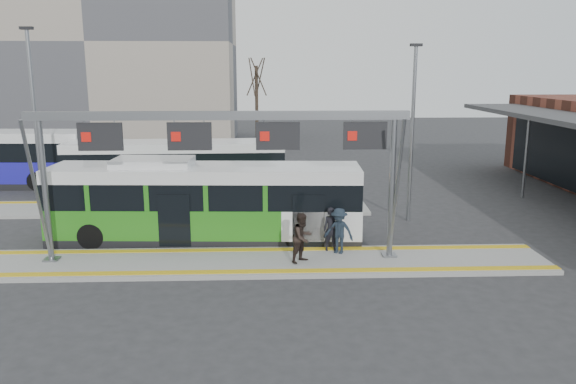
% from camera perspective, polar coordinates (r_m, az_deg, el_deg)
% --- Properties ---
extents(ground, '(120.00, 120.00, 0.00)m').
position_cam_1_polar(ground, '(20.01, -5.31, -7.34)').
color(ground, '#2D2D30').
rests_on(ground, ground).
extents(platform_main, '(22.00, 3.00, 0.15)m').
position_cam_1_polar(platform_main, '(19.99, -5.31, -7.13)').
color(platform_main, gray).
rests_on(platform_main, ground).
extents(platform_second, '(20.00, 3.00, 0.15)m').
position_cam_1_polar(platform_second, '(28.09, -12.63, -1.63)').
color(platform_second, gray).
rests_on(platform_second, ground).
extents(tactile_main, '(22.00, 2.65, 0.02)m').
position_cam_1_polar(tactile_main, '(19.96, -5.32, -6.90)').
color(tactile_main, gold).
rests_on(tactile_main, platform_main).
extents(tactile_second, '(20.00, 0.35, 0.02)m').
position_cam_1_polar(tactile_second, '(29.17, -12.24, -0.92)').
color(tactile_second, gold).
rests_on(tactile_second, platform_second).
extents(gantry, '(13.00, 1.68, 5.20)m').
position_cam_1_polar(gantry, '(19.27, -6.56, 5.05)').
color(gantry, slate).
rests_on(gantry, platform_main).
extents(apartment_block, '(24.50, 12.50, 18.40)m').
position_cam_1_polar(apartment_block, '(56.91, -18.18, 14.30)').
color(apartment_block, gray).
rests_on(apartment_block, ground).
extents(hero_bus, '(12.23, 3.17, 3.33)m').
position_cam_1_polar(hero_bus, '(22.47, -8.43, -1.15)').
color(hero_bus, black).
rests_on(hero_bus, ground).
extents(bg_bus_green, '(11.74, 2.80, 2.92)m').
position_cam_1_polar(bg_bus_green, '(31.10, -11.26, 2.36)').
color(bg_bus_green, black).
rests_on(bg_bus_green, ground).
extents(passenger_a, '(0.61, 0.41, 1.62)m').
position_cam_1_polar(passenger_a, '(20.78, 4.42, -3.78)').
color(passenger_a, black).
rests_on(passenger_a, platform_main).
extents(passenger_b, '(1.07, 1.07, 1.75)m').
position_cam_1_polar(passenger_b, '(19.49, 1.49, -4.65)').
color(passenger_b, black).
rests_on(passenger_b, platform_main).
extents(passenger_c, '(1.25, 1.05, 1.68)m').
position_cam_1_polar(passenger_c, '(20.49, 5.20, -3.95)').
color(passenger_c, '#1A2430').
rests_on(passenger_c, platform_main).
extents(tree_left, '(1.40, 1.40, 7.14)m').
position_cam_1_polar(tree_left, '(52.34, -12.28, 10.68)').
color(tree_left, '#382B21').
rests_on(tree_left, ground).
extents(tree_mid, '(1.40, 1.40, 7.93)m').
position_cam_1_polar(tree_mid, '(49.21, -3.23, 11.55)').
color(tree_mid, '#382B21').
rests_on(tree_mid, ground).
extents(tree_far, '(1.40, 1.40, 7.16)m').
position_cam_1_polar(tree_far, '(56.19, -27.23, 9.72)').
color(tree_far, '#382B21').
rests_on(tree_far, ground).
extents(lamp_west, '(0.50, 0.25, 8.40)m').
position_cam_1_polar(lamp_west, '(25.78, -24.25, 6.21)').
color(lamp_west, slate).
rests_on(lamp_west, ground).
extents(lamp_east, '(0.50, 0.25, 7.80)m').
position_cam_1_polar(lamp_east, '(25.34, 12.50, 6.22)').
color(lamp_east, slate).
rests_on(lamp_east, ground).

